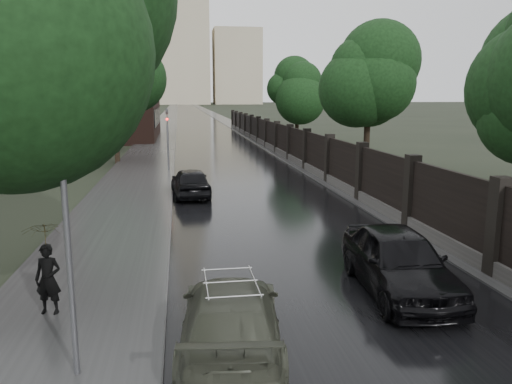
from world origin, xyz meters
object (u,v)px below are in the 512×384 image
pedestrian_umbrella (45,242)px  car_right_near (399,261)px  hatchback_left (191,182)px  tree_right_b (369,93)px  traffic_light (168,135)px  tree_right_c (297,94)px  tree_left_far (114,89)px  lamp_post (67,229)px  volga_sedan (231,318)px

pedestrian_umbrella → car_right_near: bearing=13.4°
hatchback_left → pedestrian_umbrella: 13.51m
car_right_near → tree_right_b: bearing=74.8°
traffic_light → pedestrian_umbrella: bearing=-95.8°
tree_right_b → traffic_light: tree_right_b is taller
traffic_light → pedestrian_umbrella: size_ratio=1.68×
tree_right_c → car_right_near: bearing=-99.4°
hatchback_left → car_right_near: (4.72, -12.72, 0.10)m
tree_left_far → tree_right_c: size_ratio=1.05×
hatchback_left → pedestrian_umbrella: size_ratio=1.74×
lamp_post → pedestrian_umbrella: bearing=111.9°
tree_right_b → car_right_near: (-5.90, -17.60, -4.15)m
hatchback_left → car_right_near: 13.57m
tree_right_b → car_right_near: 19.02m
volga_sedan → pedestrian_umbrella: 4.30m
tree_right_b → car_right_near: bearing=-108.5°
traffic_light → car_right_near: bearing=-74.0°
tree_right_c → lamp_post: size_ratio=1.37×
volga_sedan → pedestrian_umbrella: pedestrian_umbrella is taller
tree_right_b → pedestrian_umbrella: 22.93m
tree_left_far → tree_right_c: tree_left_far is taller
volga_sedan → car_right_near: size_ratio=0.97×
lamp_post → traffic_light: lamp_post is taller
tree_right_b → hatchback_left: 12.43m
tree_left_far → pedestrian_umbrella: 26.22m
tree_left_far → pedestrian_umbrella: (1.57, -25.93, -3.50)m
tree_right_b → lamp_post: 24.33m
traffic_light → car_right_near: 21.48m
lamp_post → hatchback_left: bearing=81.7°
tree_right_b → pedestrian_umbrella: size_ratio=2.94×
tree_right_b → traffic_light: (-11.80, 2.99, -2.55)m
lamp_post → pedestrian_umbrella: size_ratio=2.14×
traffic_light → volga_sedan: bearing=-86.1°
tree_right_c → tree_right_b: bearing=-90.0°
tree_left_far → hatchback_left: 14.50m
tree_right_c → lamp_post: (-12.90, -38.50, -2.28)m
tree_left_far → volga_sedan: size_ratio=1.62×
tree_left_far → car_right_near: (9.60, -25.60, -4.44)m
tree_left_far → car_right_near: 27.70m
tree_left_far → volga_sedan: (5.27, -27.85, -4.58)m
tree_left_far → tree_right_b: (15.50, -8.00, -0.29)m
traffic_light → pedestrian_umbrella: traffic_light is taller
tree_left_far → lamp_post: tree_left_far is taller
lamp_post → hatchback_left: lamp_post is taller
lamp_post → car_right_near: size_ratio=1.09×
tree_right_c → volga_sedan: 39.44m
tree_left_far → hatchback_left: tree_left_far is taller
tree_left_far → traffic_light: 6.84m
volga_sedan → pedestrian_umbrella: bearing=-21.3°
lamp_post → traffic_light: bearing=87.3°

